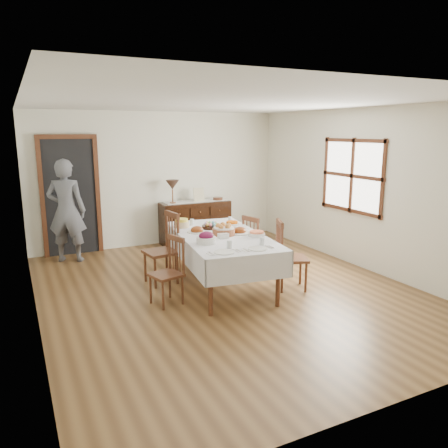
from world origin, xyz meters
name	(u,v)px	position (x,y,z in m)	size (l,w,h in m)	color
ground	(227,290)	(0.00, 0.00, 0.00)	(6.00, 6.00, 0.00)	brown
room_shell	(205,173)	(-0.15, 0.42, 1.64)	(5.02, 6.02, 2.65)	silver
dining_table	(221,241)	(0.00, 0.20, 0.68)	(1.42, 2.39, 0.78)	silver
chair_left_near	(169,270)	(-0.89, -0.09, 0.45)	(0.45, 0.45, 0.90)	#512A19
chair_left_far	(164,247)	(-0.69, 0.73, 0.54)	(0.49, 0.49, 1.06)	#512A19
chair_right_near	(288,255)	(0.82, -0.32, 0.51)	(0.55, 0.55, 1.00)	#512A19
chair_right_far	(256,244)	(0.79, 0.55, 0.47)	(0.47, 0.47, 0.92)	#512A19
sideboard	(195,222)	(0.63, 2.72, 0.42)	(1.40, 0.51, 0.84)	black
person	(66,207)	(-1.83, 2.50, 0.95)	(0.59, 0.38, 1.90)	#585B63
bread_basket	(224,230)	(0.03, 0.16, 0.84)	(0.33, 0.33, 0.17)	brown
egg_basket	(211,226)	(0.04, 0.63, 0.81)	(0.28, 0.28, 0.10)	black
ham_platter_a	(197,230)	(-0.26, 0.48, 0.81)	(0.28, 0.28, 0.11)	silver
ham_platter_b	(240,231)	(0.28, 0.14, 0.81)	(0.33, 0.33, 0.11)	silver
beet_bowl	(206,238)	(-0.39, -0.16, 0.84)	(0.26, 0.26, 0.16)	silver
carrot_bowl	(232,224)	(0.37, 0.58, 0.82)	(0.21, 0.21, 0.09)	silver
pineapple_bowl	(182,223)	(-0.34, 0.90, 0.84)	(0.23, 0.23, 0.13)	#CCB382
casserole_dish	(257,234)	(0.41, -0.12, 0.81)	(0.23, 0.23, 0.08)	silver
butter_dish	(223,236)	(-0.07, -0.02, 0.81)	(0.15, 0.11, 0.07)	silver
setting_left	(225,250)	(-0.34, -0.62, 0.80)	(0.43, 0.31, 0.10)	silver
setting_right	(259,246)	(0.12, -0.67, 0.80)	(0.43, 0.31, 0.10)	silver
glass_far_a	(192,222)	(-0.14, 0.97, 0.83)	(0.06, 0.06, 0.10)	silver
glass_far_b	(230,220)	(0.48, 0.85, 0.83)	(0.06, 0.06, 0.10)	silver
runner	(196,201)	(0.67, 2.76, 0.85)	(1.30, 0.35, 0.01)	silver
table_lamp	(172,185)	(0.16, 2.70, 1.20)	(0.26, 0.26, 0.46)	brown
picture_frame	(199,195)	(0.71, 2.69, 0.98)	(0.22, 0.08, 0.28)	beige
deco_bowl	(218,199)	(1.13, 2.69, 0.87)	(0.20, 0.20, 0.06)	#512A19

